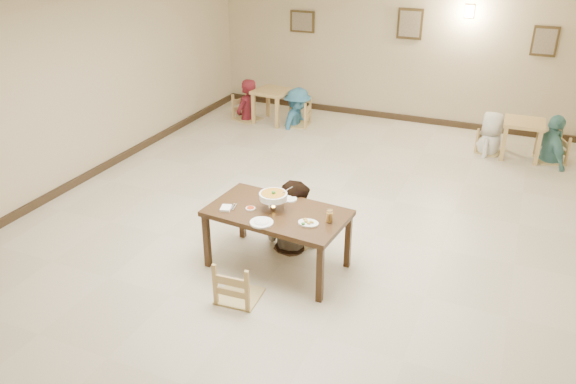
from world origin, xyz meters
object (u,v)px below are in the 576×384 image
at_px(bg_diner_b, 298,88).
at_px(bg_diner_d, 559,115).
at_px(curry_warmer, 273,196).
at_px(bg_chair_rr, 554,136).
at_px(main_table, 277,217).
at_px(drink_glass, 329,216).
at_px(chair_far, 299,210).
at_px(main_diner, 293,181).
at_px(bg_chair_ll, 247,96).
at_px(bg_chair_rl, 492,130).
at_px(bg_chair_lr, 298,102).
at_px(bg_diner_c, 495,112).
at_px(bg_table_left, 272,96).
at_px(bg_diner_a, 246,79).
at_px(bg_table_right, 523,128).
at_px(chair_near, 238,261).

relative_size(bg_diner_b, bg_diner_d, 0.92).
relative_size(curry_warmer, bg_chair_rr, 0.40).
xyz_separation_m(bg_chair_rr, bg_diner_d, (-0.00, 0.00, 0.38)).
bearing_deg(main_table, drink_glass, 4.06).
height_order(chair_far, main_diner, main_diner).
xyz_separation_m(bg_chair_ll, bg_chair_rl, (4.93, 0.08, -0.08)).
distance_m(chair_far, bg_chair_lr, 4.67).
height_order(curry_warmer, bg_diner_c, bg_diner_c).
height_order(drink_glass, bg_table_left, drink_glass).
relative_size(bg_chair_ll, bg_diner_c, 0.67).
height_order(curry_warmer, bg_diner_a, bg_diner_a).
height_order(bg_diner_b, bg_diner_c, bg_diner_b).
bearing_deg(main_table, chair_far, 94.92).
distance_m(bg_chair_lr, bg_diner_b, 0.28).
bearing_deg(bg_chair_rl, bg_table_right, -78.01).
distance_m(bg_chair_ll, bg_diner_c, 4.94).
relative_size(curry_warmer, drink_glass, 2.41).
xyz_separation_m(curry_warmer, bg_table_right, (2.60, 4.92, -0.40)).
bearing_deg(main_diner, bg_diner_d, -105.35).
bearing_deg(curry_warmer, bg_chair_rl, 67.18).
height_order(chair_near, bg_chair_ll, bg_chair_ll).
height_order(bg_table_left, bg_chair_rl, bg_chair_rl).
height_order(drink_glass, bg_diner_a, bg_diner_a).
height_order(bg_table_right, bg_chair_rl, bg_chair_rl).
bearing_deg(bg_chair_lr, main_table, 13.39).
distance_m(bg_chair_ll, bg_diner_d, 5.97).
height_order(bg_chair_ll, bg_chair_rr, bg_chair_ll).
xyz_separation_m(chair_far, bg_table_left, (-2.35, 4.28, 0.11)).
xyz_separation_m(chair_near, bg_diner_a, (-2.77, 5.64, 0.39)).
distance_m(bg_chair_lr, bg_diner_d, 4.86).
bearing_deg(main_table, bg_table_left, 120.16).
height_order(bg_table_right, bg_chair_rr, bg_chair_rr).
bearing_deg(bg_chair_rr, bg_diner_d, -111.14).
relative_size(chair_near, curry_warmer, 2.63).
xyz_separation_m(bg_table_left, bg_table_right, (4.89, -0.02, -0.01)).
xyz_separation_m(main_diner, bg_chair_rr, (3.10, 4.39, -0.44)).
bearing_deg(bg_diner_c, chair_near, -11.01).
bearing_deg(bg_diner_d, bg_chair_lr, 64.02).
xyz_separation_m(bg_diner_b, bg_diner_d, (4.85, -0.03, 0.06)).
xyz_separation_m(chair_far, drink_glass, (0.65, -0.69, 0.38)).
xyz_separation_m(drink_glass, bg_diner_a, (-3.56, 4.90, 0.04)).
relative_size(bg_table_left, bg_chair_rl, 0.89).
height_order(bg_chair_lr, bg_diner_d, bg_diner_d).
height_order(main_table, chair_near, chair_near).
relative_size(chair_near, bg_diner_b, 0.63).
relative_size(chair_far, bg_chair_lr, 0.90).
distance_m(chair_far, chair_near, 1.44).
bearing_deg(drink_glass, main_table, 179.25).
height_order(main_table, drink_glass, drink_glass).
xyz_separation_m(chair_far, main_diner, (-0.04, -0.10, 0.45)).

